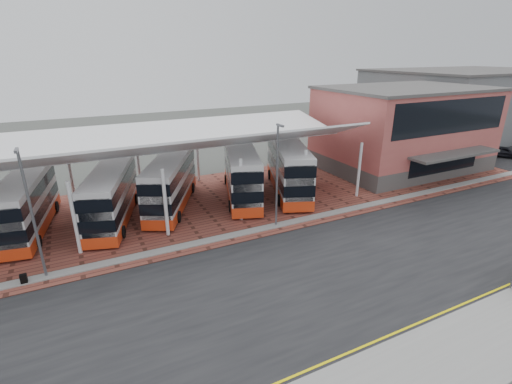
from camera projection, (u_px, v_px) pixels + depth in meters
ground at (297, 272)px, 23.09m from camera, size 140.00×140.00×0.00m
road at (306, 280)px, 22.25m from camera, size 120.00×14.00×0.02m
forecourt at (241, 198)px, 34.81m from camera, size 72.00×16.00×0.06m
sidewalk at (412, 377)px, 15.53m from camera, size 120.00×4.00×0.14m
north_kerb at (254, 231)px, 28.27m from camera, size 120.00×0.80×0.14m
yellow_line_near at (378, 346)px, 17.22m from camera, size 120.00×0.12×0.01m
yellow_line_far at (373, 342)px, 17.47m from camera, size 120.00×0.12×0.01m
canopy at (146, 144)px, 30.24m from camera, size 37.00×11.63×7.07m
terminal at (403, 128)px, 42.66m from camera, size 18.40×14.40×9.25m
warehouse at (467, 102)px, 61.32m from camera, size 30.50×20.50×10.25m
lamp_west at (31, 212)px, 21.00m from camera, size 0.16×0.90×8.07m
lamp_east at (277, 173)px, 27.64m from camera, size 0.16×0.90×8.07m
bus_1 at (27, 205)px, 27.69m from camera, size 3.98×10.43×4.20m
bus_2 at (112, 196)px, 29.35m from camera, size 5.34×10.60×4.27m
bus_3 at (171, 183)px, 32.08m from camera, size 6.94×10.58×4.37m
bus_4 at (241, 173)px, 34.33m from camera, size 6.07×11.42×4.61m
bus_5 at (288, 168)px, 35.62m from camera, size 6.71×11.71×4.76m
suitcase at (24, 279)px, 21.72m from camera, size 0.37×0.26×0.63m
carpark_car_a at (504, 152)px, 47.88m from camera, size 3.54×4.38×1.40m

